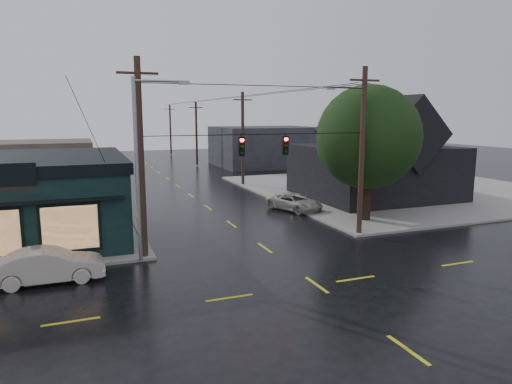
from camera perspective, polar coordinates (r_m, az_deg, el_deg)
name	(u,v)px	position (r m, az deg, el deg)	size (l,w,h in m)	color
ground_plane	(317,285)	(20.55, 7.58, -11.43)	(160.00, 160.00, 0.00)	black
sidewalk_ne	(397,189)	(47.59, 17.24, 0.41)	(28.00, 28.00, 0.15)	gray
ne_building	(375,148)	(41.72, 14.67, 5.37)	(12.60, 11.60, 8.75)	black
corner_tree	(368,137)	(31.98, 13.86, 6.64)	(7.08, 7.08, 9.25)	black
utility_pole_nw	(145,258)	(24.57, -13.67, -8.07)	(2.00, 0.32, 10.15)	black
utility_pole_ne	(359,235)	(29.09, 12.72, -5.25)	(2.00, 0.32, 10.15)	black
utility_pole_far_a	(243,185)	(48.05, -1.64, 0.84)	(2.00, 0.32, 9.65)	black
utility_pole_far_b	(197,166)	(67.08, -7.37, 3.28)	(2.00, 0.32, 9.15)	black
utility_pole_far_c	(171,155)	(86.54, -10.55, 4.62)	(2.00, 0.32, 9.15)	black
span_signal_assembly	(263,145)	(25.16, 0.93, 5.86)	(13.00, 0.48, 1.23)	black
streetlight_nw	(141,263)	(23.87, -14.16, -8.62)	(5.40, 0.30, 9.15)	gray
streetlight_ne	(359,231)	(29.92, 12.77, -4.84)	(5.40, 0.30, 9.15)	gray
bg_building_west	(36,161)	(57.19, -25.78, 3.52)	(12.00, 10.00, 4.40)	#372F28
bg_building_east	(265,146)	(66.91, 1.17, 5.75)	(14.00, 12.00, 5.60)	#242429
sedan_cream	(49,266)	(22.38, -24.48, -8.37)	(1.64, 4.70, 1.55)	#BAB2A3
suv_silver	(295,202)	(35.48, 4.88, -1.28)	(2.17, 4.71, 1.31)	#ACA79F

